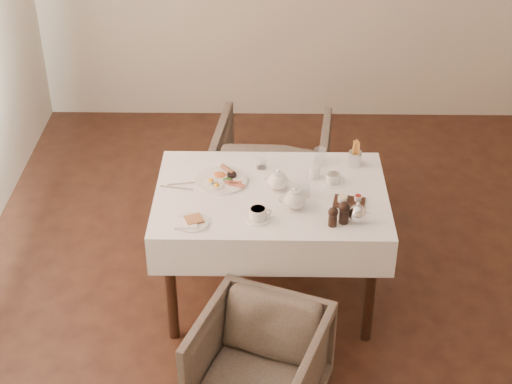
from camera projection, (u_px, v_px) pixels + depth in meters
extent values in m
plane|color=black|center=(334.00, 311.00, 4.61)|extent=(5.00, 5.00, 0.00)
cube|color=black|center=(271.00, 198.00, 4.33)|extent=(1.20, 0.80, 0.04)
cube|color=white|center=(271.00, 210.00, 4.37)|extent=(1.28, 0.88, 0.23)
cylinder|color=black|center=(183.00, 216.00, 4.82)|extent=(0.06, 0.06, 0.70)
cylinder|color=black|center=(358.00, 218.00, 4.81)|extent=(0.06, 0.06, 0.70)
cylinder|color=black|center=(171.00, 288.00, 4.25)|extent=(0.06, 0.06, 0.70)
cylinder|color=black|center=(370.00, 290.00, 4.24)|extent=(0.06, 0.06, 0.70)
imported|color=#463B33|center=(259.00, 366.00, 3.87)|extent=(0.78, 0.79, 0.56)
imported|color=#463B33|center=(272.00, 171.00, 5.27)|extent=(0.82, 0.84, 0.69)
cylinder|color=white|center=(221.00, 180.00, 4.40)|extent=(0.29, 0.29, 0.01)
ellipsoid|color=#D36325|center=(220.00, 174.00, 4.43)|extent=(0.07, 0.07, 0.03)
cylinder|color=brown|center=(228.00, 170.00, 4.46)|extent=(0.09, 0.10, 0.03)
cylinder|color=black|center=(232.00, 175.00, 4.42)|extent=(0.05, 0.05, 0.02)
cube|color=maroon|center=(235.00, 184.00, 4.35)|extent=(0.10, 0.06, 0.01)
ellipsoid|color=#264C19|center=(228.00, 179.00, 4.39)|extent=(0.06, 0.05, 0.02)
cylinder|color=white|center=(192.00, 222.00, 4.06)|extent=(0.18, 0.18, 0.01)
cube|color=brown|center=(194.00, 219.00, 4.06)|extent=(0.11, 0.11, 0.01)
cube|color=white|center=(186.00, 224.00, 4.04)|extent=(0.12, 0.09, 0.01)
cylinder|color=white|center=(315.00, 172.00, 4.41)|extent=(0.06, 0.06, 0.07)
cylinder|color=white|center=(258.00, 218.00, 4.09)|extent=(0.14, 0.14, 0.01)
cylinder|color=white|center=(258.00, 213.00, 4.07)|extent=(0.10, 0.10, 0.06)
cylinder|color=#9B7E46|center=(258.00, 209.00, 4.06)|extent=(0.08, 0.08, 0.00)
cylinder|color=white|center=(333.00, 182.00, 4.38)|extent=(0.12, 0.12, 0.01)
cylinder|color=white|center=(333.00, 178.00, 4.37)|extent=(0.11, 0.11, 0.05)
cylinder|color=#9B7E46|center=(333.00, 174.00, 4.35)|extent=(0.07, 0.07, 0.00)
cylinder|color=silver|center=(261.00, 161.00, 4.50)|extent=(0.07, 0.07, 0.09)
cylinder|color=silver|center=(304.00, 189.00, 4.26)|extent=(0.08, 0.08, 0.09)
cylinder|color=silver|center=(320.00, 156.00, 4.54)|extent=(0.08, 0.08, 0.10)
cube|color=black|center=(349.00, 202.00, 4.21)|extent=(0.19, 0.14, 0.01)
cylinder|color=white|center=(343.00, 199.00, 4.20)|extent=(0.05, 0.05, 0.03)
cylinder|color=maroon|center=(358.00, 198.00, 4.21)|extent=(0.04, 0.04, 0.03)
cylinder|color=silver|center=(355.00, 159.00, 4.52)|extent=(0.08, 0.08, 0.09)
cube|color=silver|center=(184.00, 184.00, 4.38)|extent=(0.19, 0.05, 0.00)
cube|color=silver|center=(177.00, 188.00, 4.34)|extent=(0.19, 0.05, 0.00)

